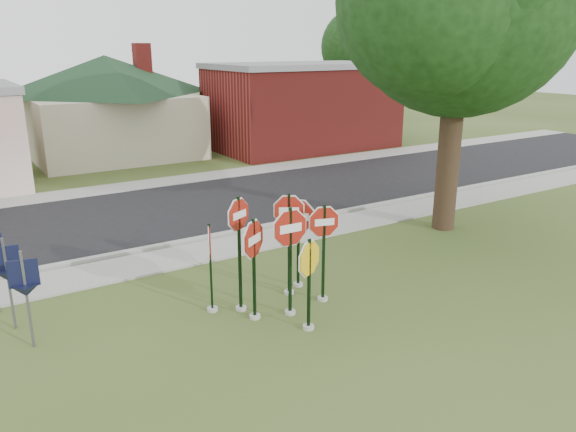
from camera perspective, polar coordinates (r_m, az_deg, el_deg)
ground at (r=11.83m, az=2.76°, el=-11.73°), size 120.00×120.00×0.00m
sidewalk_near at (r=16.22m, az=-8.45°, el=-3.62°), size 60.00×1.60×0.06m
road at (r=20.23m, az=-13.67°, el=0.22°), size 60.00×7.00×0.04m
sidewalk_far at (r=24.21m, az=-17.01°, el=2.71°), size 60.00×1.60×0.06m
curb at (r=17.07m, az=-9.83°, el=-2.48°), size 60.00×0.20×0.14m
stop_sign_center at (r=11.93m, az=0.22°, el=-3.01°), size 1.14×0.24×2.56m
stop_sign_yellow at (r=11.43m, az=2.16°, el=-5.93°), size 0.96×0.44×2.09m
stop_sign_left at (r=11.81m, az=-3.50°, el=-3.98°), size 0.96×0.62×2.38m
stop_sign_right at (r=12.66m, az=3.65°, el=-2.53°), size 0.96×0.30×2.41m
stop_sign_back_right at (r=12.93m, az=0.10°, el=-1.53°), size 0.86×0.53×2.57m
stop_sign_back_left at (r=12.12m, az=-4.98°, el=-2.33°), size 0.89×0.46×2.73m
stop_sign_far_right at (r=13.40m, az=1.06°, el=-1.40°), size 0.69×0.92×2.37m
stop_sign_far_left at (r=12.29m, az=-7.91°, el=-4.12°), size 0.44×0.97×2.16m
building_house at (r=31.57m, az=-17.93°, el=12.46°), size 11.60×11.60×6.20m
building_brick at (r=32.59m, az=1.49°, el=11.17°), size 10.20×6.20×4.75m
bg_tree_right at (r=44.41m, az=7.13°, el=16.69°), size 5.60×5.60×8.40m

